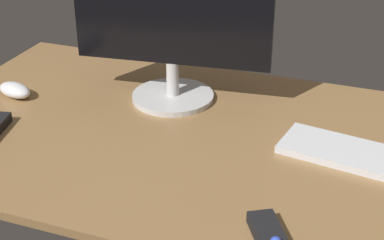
% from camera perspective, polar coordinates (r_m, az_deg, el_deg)
% --- Properties ---
extents(desk, '(1.40, 0.84, 0.02)m').
position_cam_1_polar(desk, '(1.47, 0.16, -1.81)').
color(desk, olive).
rests_on(desk, ground).
extents(monitor, '(0.51, 0.22, 0.47)m').
position_cam_1_polar(monitor, '(1.55, -1.92, 10.09)').
color(monitor, silver).
rests_on(monitor, desk).
extents(keyboard, '(0.39, 0.19, 0.02)m').
position_cam_1_polar(keyboard, '(1.41, 15.87, -3.37)').
color(keyboard, silver).
rests_on(keyboard, desk).
extents(computer_mouse, '(0.12, 0.08, 0.04)m').
position_cam_1_polar(computer_mouse, '(1.71, -16.26, 2.70)').
color(computer_mouse, silver).
rests_on(computer_mouse, desk).
extents(media_remote, '(0.12, 0.16, 0.04)m').
position_cam_1_polar(media_remote, '(1.12, 7.44, -11.12)').
color(media_remote, black).
rests_on(media_remote, desk).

